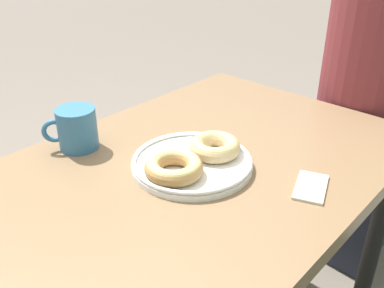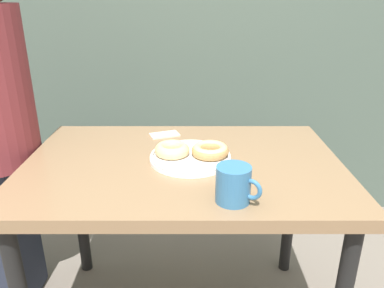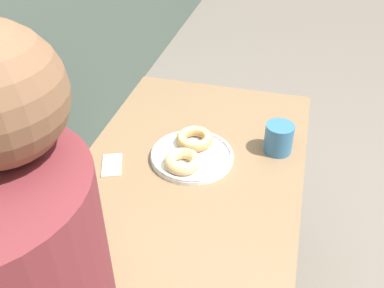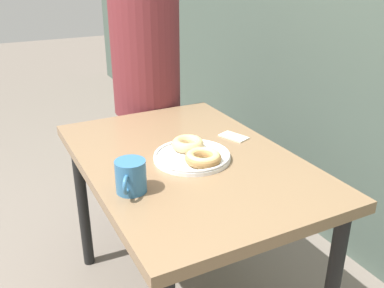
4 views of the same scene
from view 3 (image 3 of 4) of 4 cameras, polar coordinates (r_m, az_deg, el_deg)
dining_table at (r=1.46m, az=-0.05°, el=-5.09°), size 1.07×0.72×0.71m
donut_plate at (r=1.42m, az=-0.19°, el=-1.07°), size 0.30×0.28×0.05m
coffee_mug at (r=1.47m, az=11.54°, el=0.83°), size 0.12×0.10×0.10m
napkin at (r=1.42m, az=-10.63°, el=-2.79°), size 0.13×0.10×0.01m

